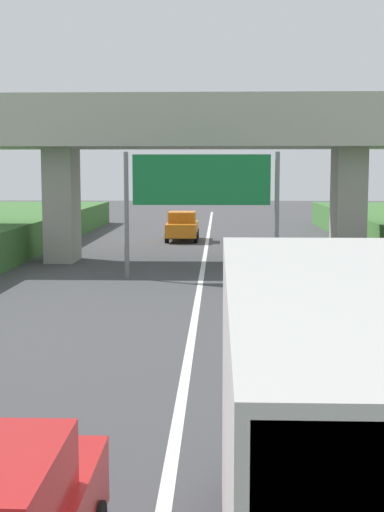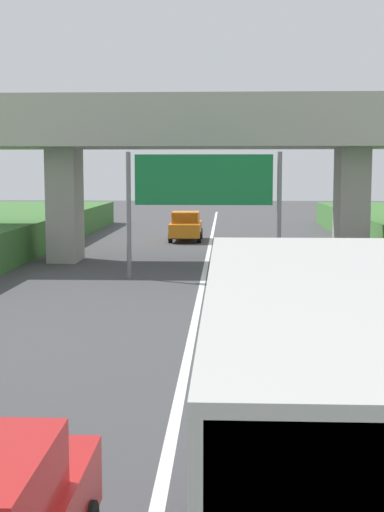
# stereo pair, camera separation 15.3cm
# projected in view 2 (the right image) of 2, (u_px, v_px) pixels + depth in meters

# --- Properties ---
(lane_centre_stripe) EXTENTS (0.20, 92.85, 0.01)m
(lane_centre_stripe) POSITION_uv_depth(u_px,v_px,m) (202.00, 284.00, 26.44)
(lane_centre_stripe) COLOR white
(lane_centre_stripe) RESTS_ON ground
(overpass_bridge) EXTENTS (40.00, 4.80, 7.31)m
(overpass_bridge) POSITION_uv_depth(u_px,v_px,m) (207.00, 140.00, 32.36)
(overpass_bridge) COLOR #ADA89E
(overpass_bridge) RESTS_ON ground
(overhead_highway_sign) EXTENTS (5.88, 0.18, 4.81)m
(overhead_highway_sign) POSITION_uv_depth(u_px,v_px,m) (204.00, 187.00, 27.45)
(overhead_highway_sign) COLOR slate
(overhead_highway_sign) RESTS_ON ground
(truck_white) EXTENTS (2.44, 7.30, 3.44)m
(truck_white) POSITION_uv_depth(u_px,v_px,m) (359.00, 452.00, 5.63)
(truck_white) COLOR black
(truck_white) RESTS_ON ground
(car_orange) EXTENTS (1.86, 4.10, 1.72)m
(car_orange) POSITION_uv_depth(u_px,v_px,m) (186.00, 226.00, 42.61)
(car_orange) COLOR orange
(car_orange) RESTS_ON ground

